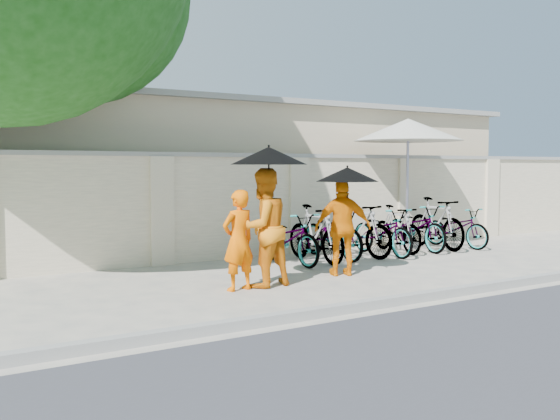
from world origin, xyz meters
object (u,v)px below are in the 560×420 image
monk_right (343,227)px  patio_umbrella (408,131)px  monk_center (263,228)px  monk_left (238,240)px

monk_right → patio_umbrella: bearing=-124.4°
monk_right → patio_umbrella: 4.41m
monk_center → monk_left: bearing=-1.8°
monk_center → monk_right: bearing=176.5°
monk_left → monk_right: 2.08m
monk_left → monk_right: (2.07, 0.19, 0.07)m
monk_left → monk_right: bearing=176.1°
monk_center → monk_right: size_ratio=1.11×
monk_left → monk_center: monk_center is taller
monk_right → patio_umbrella: size_ratio=0.53×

